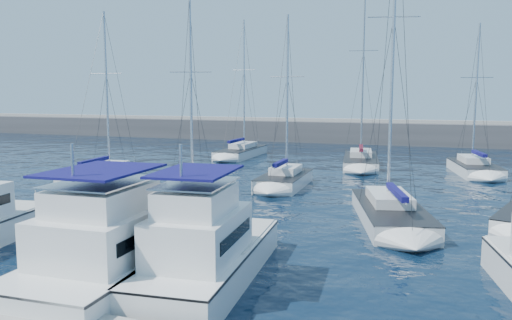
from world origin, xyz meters
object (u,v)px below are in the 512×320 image
(sailboat_mid_b, at_px, (191,193))
(sailboat_back_a, at_px, (241,152))
(motor_yacht_port_inner, at_px, (120,250))
(sailboat_mid_a, at_px, (105,177))
(sailboat_back_b, at_px, (361,161))
(sailboat_back_c, at_px, (474,168))
(motor_yacht_stbd_inner, at_px, (206,253))
(sailboat_mid_c, at_px, (284,180))
(sailboat_mid_d, at_px, (390,212))

(sailboat_mid_b, relative_size, sailboat_back_a, 0.86)
(motor_yacht_port_inner, height_order, sailboat_mid_a, sailboat_mid_a)
(sailboat_back_b, bearing_deg, sailboat_back_c, -16.71)
(sailboat_mid_b, bearing_deg, motor_yacht_stbd_inner, -77.03)
(sailboat_mid_c, relative_size, sailboat_back_c, 0.98)
(sailboat_mid_c, height_order, sailboat_back_b, sailboat_back_b)
(sailboat_mid_c, xyz_separation_m, sailboat_back_a, (-9.87, 16.28, 0.00))
(sailboat_mid_c, xyz_separation_m, sailboat_back_c, (13.84, 11.54, -0.01))
(sailboat_mid_d, bearing_deg, sailboat_mid_c, 120.66)
(sailboat_mid_a, distance_m, sailboat_back_b, 23.91)
(sailboat_mid_a, relative_size, sailboat_back_a, 0.88)
(sailboat_back_a, bearing_deg, motor_yacht_stbd_inner, -70.82)
(sailboat_mid_a, relative_size, sailboat_mid_d, 0.77)
(sailboat_mid_c, distance_m, sailboat_back_c, 18.02)
(sailboat_mid_a, xyz_separation_m, sailboat_mid_c, (13.67, 3.28, 0.01))
(sailboat_mid_d, relative_size, sailboat_back_b, 0.99)
(motor_yacht_stbd_inner, distance_m, sailboat_back_a, 38.08)
(sailboat_mid_a, xyz_separation_m, sailboat_mid_b, (9.35, -3.60, 0.00))
(sailboat_mid_d, bearing_deg, sailboat_back_c, 59.48)
(sailboat_mid_a, bearing_deg, sailboat_back_b, 36.86)
(sailboat_mid_a, bearing_deg, motor_yacht_port_inner, -58.00)
(sailboat_mid_b, xyz_separation_m, sailboat_back_c, (18.16, 18.42, -0.00))
(sailboat_mid_c, bearing_deg, sailboat_back_c, 37.81)
(sailboat_mid_d, distance_m, sailboat_back_a, 30.53)
(sailboat_mid_a, bearing_deg, sailboat_mid_d, -18.63)
(motor_yacht_stbd_inner, distance_m, sailboat_back_b, 32.63)
(sailboat_mid_a, height_order, sailboat_back_b, sailboat_back_b)
(sailboat_mid_b, xyz_separation_m, sailboat_back_a, (-5.55, 23.16, 0.01))
(motor_yacht_stbd_inner, relative_size, sailboat_mid_c, 0.73)
(sailboat_mid_a, xyz_separation_m, sailboat_back_a, (3.80, 19.57, 0.01))
(motor_yacht_port_inner, relative_size, sailboat_mid_d, 0.61)
(motor_yacht_stbd_inner, xyz_separation_m, sailboat_mid_b, (-7.19, 12.71, -0.62))
(sailboat_mid_a, bearing_deg, sailboat_mid_b, -27.17)
(sailboat_mid_b, height_order, sailboat_back_a, sailboat_back_a)
(motor_yacht_port_inner, relative_size, motor_yacht_stbd_inner, 1.14)
(motor_yacht_port_inner, height_order, sailboat_mid_b, sailboat_mid_b)
(motor_yacht_port_inner, bearing_deg, motor_yacht_stbd_inner, 11.14)
(sailboat_mid_b, distance_m, sailboat_back_a, 23.82)
(motor_yacht_port_inner, height_order, sailboat_back_c, sailboat_back_c)
(motor_yacht_port_inner, relative_size, sailboat_back_b, 0.60)
(sailboat_mid_d, xyz_separation_m, sailboat_back_c, (5.44, 19.72, -0.04))
(sailboat_mid_b, xyz_separation_m, sailboat_mid_d, (12.72, -1.30, 0.03))
(motor_yacht_port_inner, relative_size, sailboat_mid_b, 0.81)
(sailboat_mid_a, relative_size, sailboat_back_c, 1.02)
(sailboat_back_c, bearing_deg, sailboat_back_b, 161.29)
(sailboat_mid_c, bearing_deg, motor_yacht_stbd_inner, -83.65)
(motor_yacht_port_inner, distance_m, sailboat_back_a, 37.87)
(motor_yacht_stbd_inner, relative_size, sailboat_back_c, 0.71)
(motor_yacht_port_inner, xyz_separation_m, sailboat_back_c, (14.11, 31.89, -0.63))
(motor_yacht_stbd_inner, relative_size, sailboat_mid_b, 0.71)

